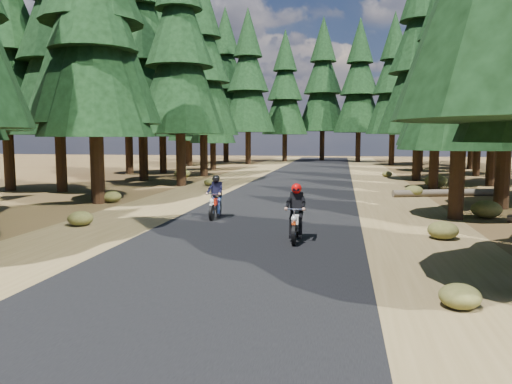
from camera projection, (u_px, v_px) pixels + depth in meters
ground at (246, 241)px, 12.84m from camera, size 120.00×120.00×0.00m
road at (273, 212)px, 17.74m from camera, size 6.00×100.00×0.01m
shoulder_l at (150, 209)px, 18.52m from camera, size 3.20×100.00×0.01m
shoulder_r at (407, 216)px, 16.95m from camera, size 3.20×100.00×0.01m
pine_forest at (307, 57)px, 32.60m from camera, size 34.59×55.08×16.32m
log_near at (451, 193)px, 22.56m from camera, size 5.35×2.08×0.32m
understory_shrubs at (319, 196)px, 20.38m from camera, size 16.29×30.53×0.70m
rider_lead at (296, 222)px, 12.70m from camera, size 0.51×1.65×1.47m
rider_follow at (215, 204)px, 16.32m from camera, size 0.51×1.59×1.41m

